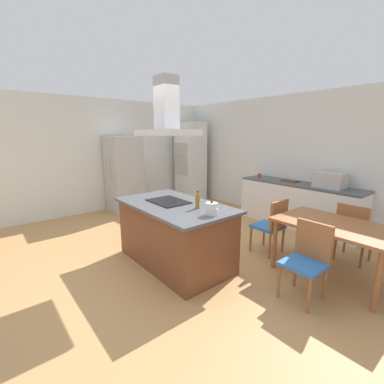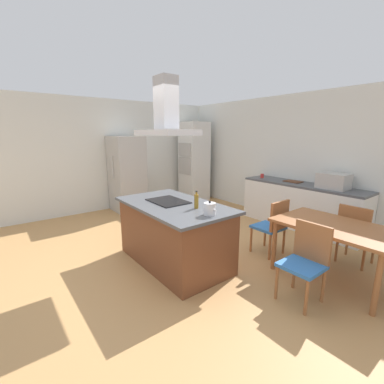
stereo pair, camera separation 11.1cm
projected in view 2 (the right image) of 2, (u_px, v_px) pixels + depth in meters
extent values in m
plane|color=tan|center=(242.00, 238.00, 4.83)|extent=(16.00, 16.00, 0.00)
cube|color=silver|center=(300.00, 159.00, 5.58)|extent=(7.20, 0.10, 2.70)
cube|color=silver|center=(132.00, 154.00, 6.90)|extent=(0.10, 8.80, 2.70)
cube|color=brown|center=(174.00, 235.00, 3.84)|extent=(1.70, 0.92, 0.86)
cube|color=#4C4F54|center=(174.00, 205.00, 3.74)|extent=(1.80, 1.02, 0.04)
cube|color=black|center=(168.00, 201.00, 3.85)|extent=(0.60, 0.44, 0.01)
cylinder|color=silver|center=(210.00, 209.00, 3.20)|extent=(0.15, 0.15, 0.15)
sphere|color=black|center=(210.00, 202.00, 3.18)|extent=(0.03, 0.03, 0.03)
cone|color=silver|center=(215.00, 210.00, 3.13)|extent=(0.06, 0.03, 0.04)
cylinder|color=olive|center=(196.00, 201.00, 3.49)|extent=(0.06, 0.06, 0.19)
cylinder|color=olive|center=(196.00, 193.00, 3.46)|extent=(0.03, 0.03, 0.04)
cylinder|color=black|center=(196.00, 191.00, 3.46)|extent=(0.03, 0.03, 0.01)
cube|color=silver|center=(301.00, 207.00, 5.32)|extent=(2.43, 0.62, 0.86)
cube|color=#4C4F54|center=(303.00, 185.00, 5.22)|extent=(2.43, 0.62, 0.04)
cube|color=#B2AFAA|center=(334.00, 181.00, 4.74)|extent=(0.50, 0.38, 0.28)
cylinder|color=red|center=(262.00, 176.00, 5.94)|extent=(0.08, 0.08, 0.09)
cube|color=#59331E|center=(293.00, 181.00, 5.43)|extent=(0.34, 0.24, 0.02)
cube|color=silver|center=(194.00, 161.00, 7.52)|extent=(0.70, 0.64, 2.20)
cube|color=#B2AFAA|center=(185.00, 150.00, 7.24)|extent=(0.56, 0.02, 0.36)
cube|color=#B2AFAA|center=(185.00, 166.00, 7.34)|extent=(0.56, 0.02, 0.48)
cube|color=#B2AFAA|center=(127.00, 174.00, 6.41)|extent=(0.80, 0.70, 1.82)
cylinder|color=beige|center=(113.00, 168.00, 6.11)|extent=(0.02, 0.02, 0.55)
cube|color=#995B33|center=(336.00, 226.00, 3.31)|extent=(1.40, 0.90, 0.04)
cylinder|color=#995B33|center=(274.00, 245.00, 3.65)|extent=(0.06, 0.06, 0.71)
cylinder|color=#995B33|center=(377.00, 285.00, 2.69)|extent=(0.06, 0.06, 0.71)
cylinder|color=#995B33|center=(303.00, 233.00, 4.09)|extent=(0.06, 0.06, 0.71)
cube|color=#2D6BB7|center=(357.00, 235.00, 3.82)|extent=(0.42, 0.42, 0.04)
cube|color=#995B33|center=(354.00, 222.00, 3.66)|extent=(0.42, 0.04, 0.44)
cylinder|color=#995B33|center=(347.00, 242.00, 4.12)|extent=(0.04, 0.04, 0.41)
cylinder|color=#995B33|center=(373.00, 250.00, 3.84)|extent=(0.04, 0.04, 0.41)
cylinder|color=#995B33|center=(337.00, 248.00, 3.91)|extent=(0.04, 0.04, 0.41)
cylinder|color=#995B33|center=(364.00, 257.00, 3.63)|extent=(0.04, 0.04, 0.41)
cube|color=#2D6BB7|center=(268.00, 227.00, 4.15)|extent=(0.42, 0.42, 0.04)
cube|color=#995B33|center=(280.00, 216.00, 3.95)|extent=(0.04, 0.42, 0.44)
cylinder|color=#995B33|center=(251.00, 240.00, 4.23)|extent=(0.04, 0.04, 0.41)
cylinder|color=#995B33|center=(265.00, 234.00, 4.44)|extent=(0.04, 0.04, 0.41)
cylinder|color=#995B33|center=(270.00, 247.00, 3.95)|extent=(0.04, 0.04, 0.41)
cylinder|color=#995B33|center=(284.00, 241.00, 4.17)|extent=(0.04, 0.04, 0.41)
cube|color=#2D6BB7|center=(302.00, 266.00, 2.93)|extent=(0.42, 0.42, 0.04)
cube|color=#995B33|center=(312.00, 242.00, 2.99)|extent=(0.42, 0.04, 0.44)
cylinder|color=#995B33|center=(306.00, 298.00, 2.73)|extent=(0.04, 0.04, 0.41)
cylinder|color=#995B33|center=(277.00, 282.00, 3.01)|extent=(0.04, 0.04, 0.41)
cylinder|color=#995B33|center=(323.00, 286.00, 2.95)|extent=(0.04, 0.04, 0.41)
cylinder|color=#995B33|center=(294.00, 273.00, 3.22)|extent=(0.04, 0.04, 0.41)
cube|color=#ADADB2|center=(167.00, 133.00, 3.64)|extent=(0.90, 0.55, 0.08)
cube|color=#ADADB2|center=(166.00, 103.00, 3.56)|extent=(0.28, 0.24, 0.70)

